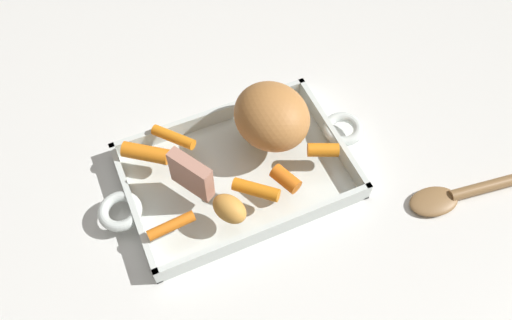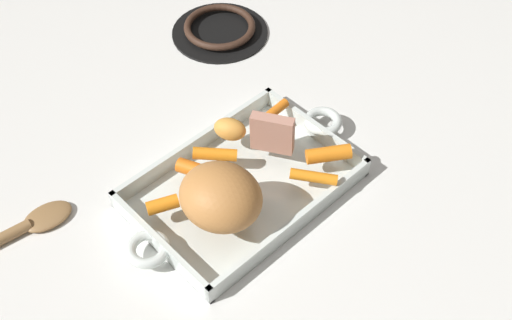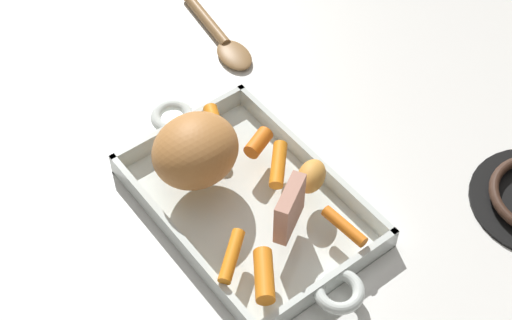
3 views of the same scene
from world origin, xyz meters
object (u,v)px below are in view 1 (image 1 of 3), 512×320
Objects in this scene: roasting_dish at (237,173)px; pork_roast at (272,116)px; baby_carrot_southwest at (256,190)px; baby_carrot_northwest at (173,137)px; baby_carrot_southeast at (286,179)px; baby_carrot_short at (323,150)px; roast_slice_outer at (191,175)px; baby_carrot_center_right at (171,226)px; baby_carrot_center_left at (146,153)px; potato_whole at (229,209)px; serving_spoon at (462,194)px.

pork_roast is at bearing -155.23° from roasting_dish.
baby_carrot_southwest is 0.95× the size of baby_carrot_northwest.
baby_carrot_southwest is 1.57× the size of baby_carrot_southeast.
baby_carrot_short is (-0.12, -0.02, 0.00)m from baby_carrot_southwest.
baby_carrot_center_right is (0.05, 0.05, -0.03)m from roast_slice_outer.
baby_carrot_southeast is 0.62× the size of baby_carrot_center_left.
baby_carrot_center_left reaches higher than baby_carrot_short.
baby_carrot_center_left is 1.02× the size of baby_carrot_center_right.
pork_roast is at bearing -101.52° from baby_carrot_southeast.
baby_carrot_southwest is (-0.08, 0.05, -0.02)m from roast_slice_outer.
potato_whole is at bearing 101.36° from baby_carrot_northwest.
roast_slice_outer is at bearing -20.80° from baby_carrot_southeast.
pork_roast is 0.11m from baby_carrot_southwest.
roast_slice_outer reaches higher than baby_carrot_northwest.
baby_carrot_center_right is (0.00, 0.12, -0.00)m from baby_carrot_center_left.
baby_carrot_short is 0.17m from potato_whole.
baby_carrot_southwest is at bearing -13.33° from serving_spoon.
pork_roast is 1.78× the size of baby_carrot_southwest.
baby_carrot_northwest is at bearing -109.91° from baby_carrot_center_right.
baby_carrot_center_left is 0.47m from serving_spoon.
pork_roast reaches higher than baby_carrot_center_right.
roast_slice_outer is 1.44× the size of baby_carrot_short.
roast_slice_outer is 0.20m from baby_carrot_short.
potato_whole is at bearing 13.18° from baby_carrot_short.
potato_whole reaches higher than baby_carrot_short.
pork_roast is 0.21m from baby_carrot_center_right.
baby_carrot_center_left reaches higher than baby_carrot_northwest.
pork_roast reaches higher than baby_carrot_short.
baby_carrot_southwest reaches higher than baby_carrot_center_right.
baby_carrot_northwest reaches higher than serving_spoon.
baby_carrot_short is 0.22× the size of serving_spoon.
baby_carrot_short is 0.67× the size of baby_carrot_center_left.
roasting_dish reaches higher than serving_spoon.
serving_spoon is (-0.36, 0.24, -0.03)m from baby_carrot_northwest.
baby_carrot_northwest is 1.54× the size of baby_carrot_short.
baby_carrot_northwest is 0.05m from baby_carrot_center_left.
roasting_dish is 0.08m from baby_carrot_southeast.
baby_carrot_southeast is at bearing 17.78° from baby_carrot_short.
baby_carrot_southeast reaches higher than serving_spoon.
potato_whole is (0.16, 0.04, 0.01)m from baby_carrot_short.
roasting_dish is 0.06m from baby_carrot_southwest.
potato_whole is at bearing -7.87° from serving_spoon.
pork_roast is (-0.07, -0.03, 0.06)m from roasting_dish.
baby_carrot_northwest is (0.14, -0.05, -0.03)m from pork_roast.
baby_carrot_center_left is at bearing -10.09° from pork_roast.
roast_slice_outer is 0.97× the size of baby_carrot_center_left.
roasting_dish is at bearing -47.61° from baby_carrot_southeast.
pork_roast is at bearing -33.87° from serving_spoon.
baby_carrot_southeast is 0.21m from baby_carrot_center_left.
baby_carrot_northwest is 0.34× the size of serving_spoon.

